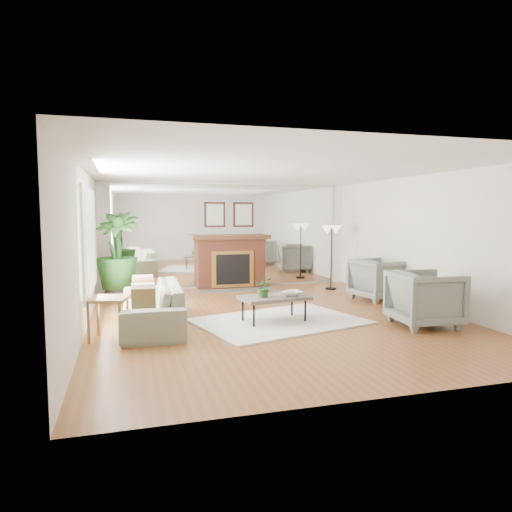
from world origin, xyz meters
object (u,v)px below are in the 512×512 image
object	(u,v)px
side_table	(108,304)
floor_lamp	(332,235)
armchair_back	(378,279)
armchair_front	(425,299)
potted_ficus	(117,254)
fireplace	(231,261)
sofa	(151,305)
coffee_table	(274,298)

from	to	relation	value
side_table	floor_lamp	xyz separation A→B (m)	(4.88, 3.08, 0.78)
armchair_back	armchair_front	xyz separation A→B (m)	(-0.47, -2.19, 0.01)
side_table	floor_lamp	bearing A→B (deg)	32.27
armchair_back	potted_ficus	distance (m)	5.36
fireplace	sofa	bearing A→B (deg)	-122.01
armchair_back	potted_ficus	bearing A→B (deg)	64.25
potted_ficus	floor_lamp	bearing A→B (deg)	1.69
potted_ficus	fireplace	bearing A→B (deg)	19.77
coffee_table	armchair_back	size ratio (longest dim) A/B	1.25
armchair_back	potted_ficus	world-z (taller)	potted_ficus
coffee_table	sofa	bearing A→B (deg)	171.22
armchair_back	side_table	world-z (taller)	armchair_back
armchair_front	floor_lamp	xyz separation A→B (m)	(0.10, 3.64, 0.84)
side_table	potted_ficus	xyz separation A→B (m)	(0.08, 2.94, 0.46)
coffee_table	floor_lamp	distance (m)	3.71
side_table	coffee_table	bearing A→B (deg)	7.06
armchair_front	side_table	distance (m)	4.81
armchair_back	side_table	xyz separation A→B (m)	(-5.25, -1.62, 0.08)
side_table	armchair_front	bearing A→B (deg)	-6.70
floor_lamp	sofa	bearing A→B (deg)	-149.93
side_table	fireplace	bearing A→B (deg)	55.54
sofa	potted_ficus	distance (m)	2.47
fireplace	armchair_front	world-z (taller)	fireplace
coffee_table	potted_ficus	world-z (taller)	potted_ficus
coffee_table	floor_lamp	bearing A→B (deg)	49.99
fireplace	floor_lamp	bearing A→B (deg)	-19.32
armchair_back	floor_lamp	distance (m)	1.73
sofa	armchair_back	distance (m)	4.74
coffee_table	floor_lamp	size ratio (longest dim) A/B	0.78
coffee_table	side_table	world-z (taller)	side_table
coffee_table	potted_ficus	size ratio (longest dim) A/B	0.65
floor_lamp	coffee_table	bearing A→B (deg)	-130.01
armchair_front	armchair_back	bearing A→B (deg)	-6.81
fireplace	sofa	distance (m)	3.84
sofa	armchair_front	size ratio (longest dim) A/B	2.39
side_table	potted_ficus	bearing A→B (deg)	88.36
armchair_back	armchair_front	distance (m)	2.24
fireplace	coffee_table	bearing A→B (deg)	-91.48
armchair_front	sofa	bearing A→B (deg)	79.62
fireplace	armchair_front	xyz separation A→B (m)	(2.13, -4.42, -0.22)
sofa	fireplace	bearing A→B (deg)	149.68
sofa	armchair_back	bearing A→B (deg)	103.99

